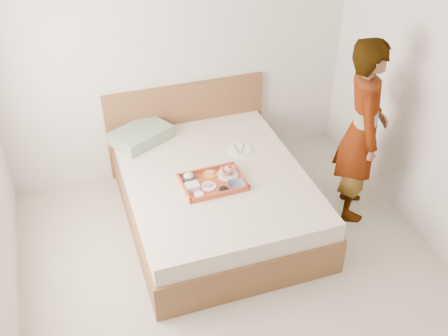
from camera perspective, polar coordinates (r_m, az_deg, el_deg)
name	(u,v)px	position (r m, az deg, el deg)	size (l,w,h in m)	color
ground	(248,298)	(4.37, 2.62, -13.83)	(3.50, 4.00, 0.01)	beige
wall_back	(177,51)	(5.16, -5.10, 12.52)	(3.50, 0.01, 2.60)	silver
bed	(215,197)	(4.87, -0.94, -3.13)	(1.65, 2.00, 0.53)	brown
headboard	(187,126)	(5.52, -4.07, 4.59)	(1.65, 0.06, 0.95)	brown
pillow	(141,135)	(5.19, -8.94, 3.54)	(0.54, 0.37, 0.13)	gray
tray	(213,182)	(4.57, -1.20, -1.51)	(0.54, 0.39, 0.05)	#C4532B
prawn_plate	(228,175)	(4.67, 0.43, -0.72)	(0.19, 0.19, 0.01)	white
navy_bowl_big	(237,185)	(4.53, 1.37, -1.85)	(0.15, 0.15, 0.04)	#151B42
sauce_dish	(223,190)	(4.48, -0.06, -2.38)	(0.08, 0.08, 0.03)	black
meat_plate	(209,186)	(4.53, -1.68, -1.99)	(0.13, 0.13, 0.01)	white
bread_plate	(210,174)	(4.68, -1.48, -0.66)	(0.13, 0.13, 0.01)	orange
salad_bowl	(189,178)	(4.62, -3.84, -1.04)	(0.12, 0.12, 0.04)	#151B42
plastic_tub	(192,186)	(4.51, -3.44, -1.98)	(0.11, 0.09, 0.05)	silver
cheese_round	(199,195)	(4.43, -2.73, -2.92)	(0.08, 0.08, 0.03)	white
dinner_plate	(240,150)	(5.02, 1.72, 2.01)	(0.23, 0.23, 0.01)	white
person	(362,132)	(4.81, 14.69, 3.82)	(0.63, 0.42, 1.74)	white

